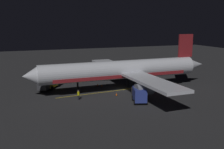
% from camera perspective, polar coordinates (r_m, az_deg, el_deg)
% --- Properties ---
extents(ground_plane, '(180.00, 180.00, 0.20)m').
position_cam_1_polar(ground_plane, '(55.17, 1.94, -3.53)').
color(ground_plane, '#29292B').
extents(apron_guide_stripe, '(2.06, 19.69, 0.01)m').
position_cam_1_polar(apron_guide_stripe, '(53.57, -1.92, -3.86)').
color(apron_guide_stripe, gold).
rests_on(apron_guide_stripe, ground_plane).
extents(airliner, '(36.54, 40.39, 11.43)m').
position_cam_1_polar(airliner, '(54.48, 2.58, 0.89)').
color(airliner, silver).
rests_on(airliner, ground_plane).
extents(baggage_truck, '(6.10, 5.29, 2.63)m').
position_cam_1_polar(baggage_truck, '(57.44, -13.47, -1.76)').
color(baggage_truck, gold).
rests_on(baggage_truck, ground_plane).
extents(catering_truck, '(5.97, 3.75, 2.62)m').
position_cam_1_polar(catering_truck, '(47.16, 5.91, -4.36)').
color(catering_truck, navy).
rests_on(catering_truck, ground_plane).
extents(ground_crew_worker, '(0.40, 0.40, 1.74)m').
position_cam_1_polar(ground_crew_worker, '(48.59, -7.32, -4.45)').
color(ground_crew_worker, black).
rests_on(ground_crew_worker, ground_plane).
extents(traffic_cone_near_left, '(0.50, 0.50, 0.55)m').
position_cam_1_polar(traffic_cone_near_left, '(51.05, 0.98, -4.33)').
color(traffic_cone_near_left, '#EA590F').
rests_on(traffic_cone_near_left, ground_plane).
extents(traffic_cone_near_right, '(0.50, 0.50, 0.55)m').
position_cam_1_polar(traffic_cone_near_right, '(58.80, -3.18, -2.26)').
color(traffic_cone_near_right, '#EA590F').
rests_on(traffic_cone_near_right, ground_plane).
extents(traffic_cone_under_wing, '(0.50, 0.50, 0.55)m').
position_cam_1_polar(traffic_cone_under_wing, '(58.24, -2.24, -2.38)').
color(traffic_cone_under_wing, '#EA590F').
rests_on(traffic_cone_under_wing, ground_plane).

